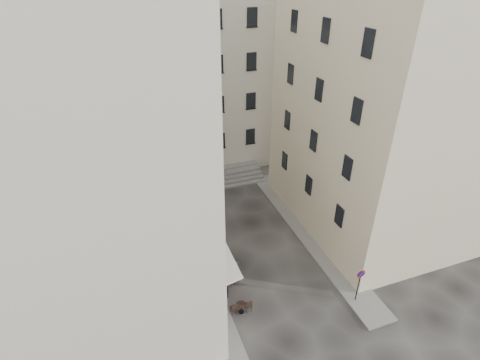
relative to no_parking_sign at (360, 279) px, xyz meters
name	(u,v)px	position (x,y,z in m)	size (l,w,h in m)	color
ground	(269,274)	(-4.04, 3.88, -1.81)	(90.00, 90.00, 0.00)	black
sidewalk_left	(189,250)	(-8.54, 7.88, -1.75)	(2.00, 22.00, 0.12)	slate
sidewalk_right	(307,232)	(0.46, 6.88, -1.75)	(2.00, 18.00, 0.12)	slate
building_left	(64,136)	(-14.54, 6.88, 8.50)	(12.20, 16.20, 20.60)	beige
building_right	(393,105)	(6.46, 7.38, 7.50)	(12.20, 14.20, 18.60)	beige
building_back	(183,67)	(-5.04, 22.88, 7.50)	(18.20, 10.20, 18.60)	beige
cafe_storefront	(201,258)	(-8.36, 4.88, 0.07)	(1.74, 7.30, 3.50)	#480A0F
stone_steps	(215,179)	(-4.04, 16.46, -1.41)	(9.00, 3.15, 0.80)	#5E5C59
bollard_near	(227,292)	(-7.29, 2.88, -1.28)	(0.12, 0.12, 0.98)	black
bollard_mid	(212,255)	(-7.29, 6.38, -1.28)	(0.12, 0.12, 0.98)	black
bollard_far	(199,226)	(-7.29, 9.88, -1.28)	(0.12, 0.12, 0.98)	black
no_parking_sign	(360,279)	(0.00, 0.00, 0.00)	(0.58, 0.10, 2.55)	black
bistro_table_a	(241,307)	(-6.87, 1.58, -1.36)	(1.25, 0.58, 0.88)	black
bistro_table_b	(221,282)	(-7.41, 3.81, -1.35)	(1.29, 0.60, 0.91)	black
bistro_table_c	(226,269)	(-6.77, 4.75, -1.31)	(1.39, 0.65, 0.97)	black
bistro_table_d	(214,243)	(-6.76, 7.57, -1.34)	(1.30, 0.61, 0.91)	black
bistro_table_e	(209,242)	(-7.06, 7.91, -1.39)	(1.15, 0.54, 0.81)	black
pedestrian	(236,272)	(-6.38, 3.96, -0.90)	(0.66, 0.43, 1.81)	black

